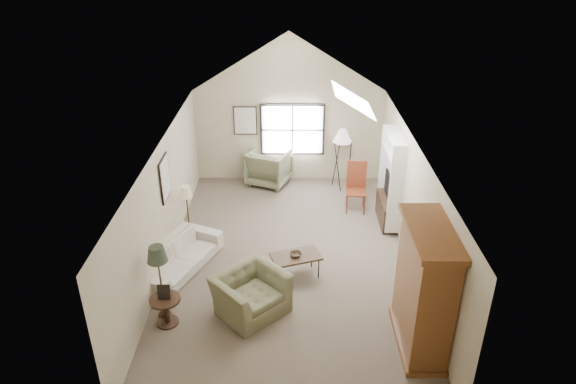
{
  "coord_description": "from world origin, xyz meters",
  "views": [
    {
      "loc": [
        0.05,
        -8.96,
        6.17
      ],
      "look_at": [
        0.0,
        0.4,
        1.4
      ],
      "focal_mm": 32.0,
      "sensor_mm": 36.0,
      "label": 1
    }
  ],
  "objects_px": {
    "armoire": "(424,289)",
    "armchair_near": "(251,294)",
    "armchair_far": "(269,167)",
    "side_table": "(166,311)",
    "sofa": "(179,257)",
    "coffee_table": "(296,266)",
    "side_chair": "(356,188)"
  },
  "relations": [
    {
      "from": "armoire",
      "to": "armchair_far",
      "type": "height_order",
      "value": "armoire"
    },
    {
      "from": "armoire",
      "to": "coffee_table",
      "type": "relative_size",
      "value": 2.29
    },
    {
      "from": "side_table",
      "to": "armchair_far",
      "type": "bearing_deg",
      "value": 74.32
    },
    {
      "from": "sofa",
      "to": "coffee_table",
      "type": "height_order",
      "value": "sofa"
    },
    {
      "from": "sofa",
      "to": "armchair_near",
      "type": "bearing_deg",
      "value": -106.01
    },
    {
      "from": "side_table",
      "to": "side_chair",
      "type": "bearing_deg",
      "value": 47.66
    },
    {
      "from": "side_chair",
      "to": "armoire",
      "type": "bearing_deg",
      "value": -78.33
    },
    {
      "from": "armoire",
      "to": "armchair_near",
      "type": "xyz_separation_m",
      "value": [
        -2.84,
        0.78,
        -0.72
      ]
    },
    {
      "from": "armoire",
      "to": "side_table",
      "type": "xyz_separation_m",
      "value": [
        -4.29,
        0.45,
        -0.83
      ]
    },
    {
      "from": "armchair_near",
      "to": "armchair_far",
      "type": "bearing_deg",
      "value": 45.21
    },
    {
      "from": "armchair_far",
      "to": "coffee_table",
      "type": "bearing_deg",
      "value": 120.44
    },
    {
      "from": "armoire",
      "to": "side_chair",
      "type": "xyz_separation_m",
      "value": [
        -0.53,
        4.57,
        -0.48
      ]
    },
    {
      "from": "armchair_far",
      "to": "side_chair",
      "type": "xyz_separation_m",
      "value": [
        2.17,
        -1.53,
        0.13
      ]
    },
    {
      "from": "armchair_far",
      "to": "side_table",
      "type": "distance_m",
      "value": 5.88
    },
    {
      "from": "sofa",
      "to": "side_chair",
      "type": "height_order",
      "value": "side_chair"
    },
    {
      "from": "sofa",
      "to": "coffee_table",
      "type": "bearing_deg",
      "value": -71.62
    },
    {
      "from": "armchair_near",
      "to": "armoire",
      "type": "bearing_deg",
      "value": -58.71
    },
    {
      "from": "armoire",
      "to": "sofa",
      "type": "xyz_separation_m",
      "value": [
        -4.38,
        2.05,
        -0.79
      ]
    },
    {
      "from": "sofa",
      "to": "side_table",
      "type": "height_order",
      "value": "sofa"
    },
    {
      "from": "coffee_table",
      "to": "armchair_far",
      "type": "bearing_deg",
      "value": 99.1
    },
    {
      "from": "armoire",
      "to": "armchair_near",
      "type": "bearing_deg",
      "value": 164.62
    },
    {
      "from": "coffee_table",
      "to": "side_table",
      "type": "height_order",
      "value": "side_table"
    },
    {
      "from": "armoire",
      "to": "side_chair",
      "type": "height_order",
      "value": "armoire"
    },
    {
      "from": "armoire",
      "to": "armchair_near",
      "type": "relative_size",
      "value": 1.86
    },
    {
      "from": "armchair_near",
      "to": "side_chair",
      "type": "bearing_deg",
      "value": 15.36
    },
    {
      "from": "side_table",
      "to": "side_chair",
      "type": "height_order",
      "value": "side_chair"
    },
    {
      "from": "sofa",
      "to": "armchair_near",
      "type": "height_order",
      "value": "armchair_near"
    },
    {
      "from": "coffee_table",
      "to": "side_table",
      "type": "distance_m",
      "value": 2.66
    },
    {
      "from": "armchair_far",
      "to": "armoire",
      "type": "bearing_deg",
      "value": 135.24
    },
    {
      "from": "armchair_far",
      "to": "side_chair",
      "type": "distance_m",
      "value": 2.66
    },
    {
      "from": "armchair_far",
      "to": "side_table",
      "type": "relative_size",
      "value": 1.98
    },
    {
      "from": "armchair_near",
      "to": "side_table",
      "type": "bearing_deg",
      "value": 149.63
    }
  ]
}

